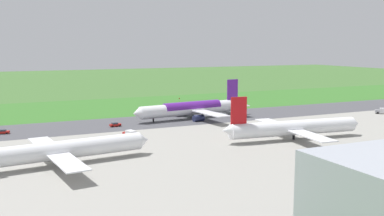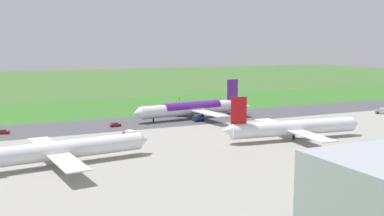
{
  "view_description": "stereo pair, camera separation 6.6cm",
  "coord_description": "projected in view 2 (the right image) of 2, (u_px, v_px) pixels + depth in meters",
  "views": [
    {
      "loc": [
        80.75,
        167.04,
        30.71
      ],
      "look_at": [
        4.37,
        0.0,
        4.5
      ],
      "focal_mm": 41.09,
      "sensor_mm": 36.0,
      "label": 1
    },
    {
      "loc": [
        80.69,
        167.07,
        30.71
      ],
      "look_at": [
        4.37,
        0.0,
        4.5
      ],
      "focal_mm": 41.09,
      "sensor_mm": 36.0,
      "label": 2
    }
  ],
  "objects": [
    {
      "name": "airliner_main",
      "position": [
        193.0,
        108.0,
        185.75
      ],
      "size": [
        54.13,
        44.4,
        15.88
      ],
      "color": "white",
      "rests_on": "ground"
    },
    {
      "name": "airliner_parked_far",
      "position": [
        58.0,
        150.0,
        112.79
      ],
      "size": [
        50.72,
        41.6,
        14.8
      ],
      "color": "white",
      "rests_on": "ground"
    },
    {
      "name": "apron_concrete",
      "position": [
        279.0,
        144.0,
        137.35
      ],
      "size": [
        440.0,
        110.0,
        0.05
      ],
      "primitive_type": "cube",
      "color": "gray",
      "rests_on": "ground"
    },
    {
      "name": "service_car_ops",
      "position": [
        115.0,
        125.0,
        167.24
      ],
      "size": [
        4.39,
        2.32,
        1.62
      ],
      "color": "#B21914",
      "rests_on": "ground"
    },
    {
      "name": "runway_asphalt",
      "position": [
        201.0,
        118.0,
        187.97
      ],
      "size": [
        600.0,
        30.17,
        0.06
      ],
      "primitive_type": "cube",
      "color": "#47474C",
      "rests_on": "ground"
    },
    {
      "name": "no_stopping_sign",
      "position": [
        179.0,
        100.0,
        235.37
      ],
      "size": [
        0.6,
        0.1,
        2.77
      ],
      "color": "slate",
      "rests_on": "ground"
    },
    {
      "name": "grass_verge_foreground",
      "position": [
        165.0,
        105.0,
        227.46
      ],
      "size": [
        600.0,
        80.0,
        0.04
      ],
      "primitive_type": "cube",
      "color": "#346B27",
      "rests_on": "ground"
    },
    {
      "name": "service_car_followme",
      "position": [
        3.0,
        132.0,
        153.34
      ],
      "size": [
        4.51,
        2.77,
        1.62
      ],
      "color": "#B21914",
      "rests_on": "ground"
    },
    {
      "name": "airliner_parked_mid",
      "position": [
        293.0,
        127.0,
        143.81
      ],
      "size": [
        51.07,
        41.87,
        14.9
      ],
      "color": "white",
      "rests_on": "ground"
    },
    {
      "name": "ground_plane",
      "position": [
        201.0,
        118.0,
        187.97
      ],
      "size": [
        800.0,
        800.0,
        0.0
      ],
      "primitive_type": "plane",
      "color": "#3D662D"
    },
    {
      "name": "service_truck_fuel",
      "position": [
        130.0,
        134.0,
        146.73
      ],
      "size": [
        3.5,
        6.16,
        2.65
      ],
      "color": "#B21914",
      "rests_on": "ground"
    },
    {
      "name": "service_truck_baggage",
      "position": [
        383.0,
        111.0,
        198.39
      ],
      "size": [
        5.72,
        5.67,
        2.65
      ],
      "color": "gray",
      "rests_on": "ground"
    },
    {
      "name": "traffic_cone_orange",
      "position": [
        172.0,
        104.0,
        230.82
      ],
      "size": [
        0.4,
        0.4,
        0.55
      ],
      "primitive_type": "cone",
      "color": "orange",
      "rests_on": "ground"
    }
  ]
}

